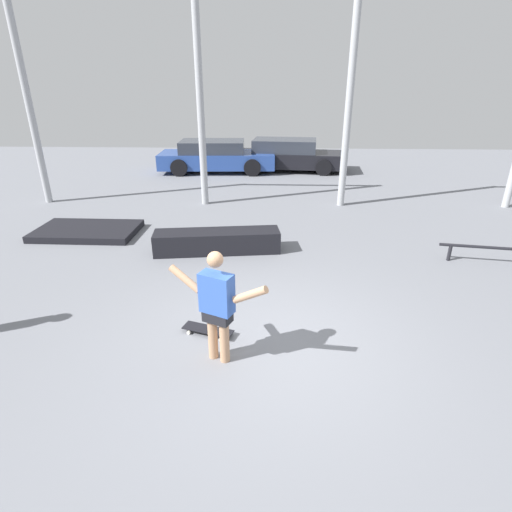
% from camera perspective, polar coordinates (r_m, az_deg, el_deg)
% --- Properties ---
extents(ground_plane, '(36.00, 36.00, 0.00)m').
position_cam_1_polar(ground_plane, '(5.62, 2.20, -12.58)').
color(ground_plane, slate).
extents(skateboarder, '(1.29, 0.65, 1.51)m').
position_cam_1_polar(skateboarder, '(4.94, -5.59, -6.73)').
color(skateboarder, tan).
rests_on(skateboarder, ground_plane).
extents(skateboard, '(0.77, 0.43, 0.08)m').
position_cam_1_polar(skateboard, '(5.84, -6.90, -10.43)').
color(skateboard, black).
rests_on(skateboard, ground_plane).
extents(grind_box, '(2.68, 0.93, 0.46)m').
position_cam_1_polar(grind_box, '(8.47, -5.56, 2.09)').
color(grind_box, black).
rests_on(grind_box, ground_plane).
extents(manual_pad, '(2.33, 1.41, 0.16)m').
position_cam_1_polar(manual_pad, '(10.29, -22.95, 3.32)').
color(manual_pad, black).
rests_on(manual_pad, ground_plane).
extents(grind_rail, '(2.41, 0.42, 0.36)m').
position_cam_1_polar(grind_rail, '(9.21, 32.00, 0.65)').
color(grind_rail, black).
rests_on(grind_rail, ground_plane).
extents(canopy_support_left, '(4.95, 0.20, 5.51)m').
position_cam_1_polar(canopy_support_left, '(12.27, -20.03, 22.35)').
color(canopy_support_left, '#A5A8AD').
rests_on(canopy_support_left, ground_plane).
extents(canopy_support_right, '(4.95, 0.20, 5.51)m').
position_cam_1_polar(canopy_support_right, '(12.29, 25.17, 21.61)').
color(canopy_support_right, '#A5A8AD').
rests_on(canopy_support_right, ground_plane).
extents(parked_car_blue, '(4.60, 2.12, 1.22)m').
position_cam_1_polar(parked_car_blue, '(16.53, -5.73, 13.97)').
color(parked_car_blue, '#284793').
rests_on(parked_car_blue, ground_plane).
extents(parked_car_black, '(4.66, 2.20, 1.24)m').
position_cam_1_polar(parked_car_black, '(16.77, 4.53, 14.15)').
color(parked_car_black, black).
rests_on(parked_car_black, ground_plane).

